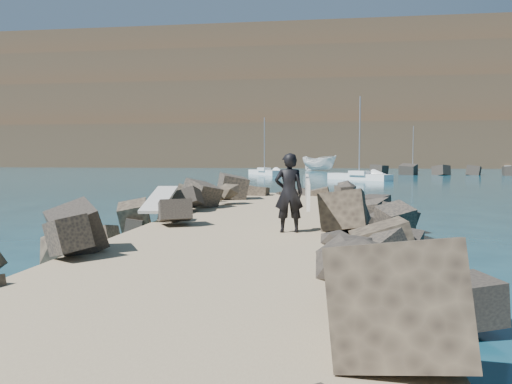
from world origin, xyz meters
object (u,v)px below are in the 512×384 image
at_px(surfboard_resting, 160,203).
at_px(sailboat_d, 413,169).
at_px(surfer_with_board, 292,193).
at_px(boat_imported, 319,163).

height_order(surfboard_resting, sailboat_d, sailboat_d).
height_order(surfer_with_board, sailboat_d, sailboat_d).
relative_size(surfboard_resting, surfer_with_board, 1.09).
bearing_deg(boat_imported, surfboard_resting, -147.80).
xyz_separation_m(boat_imported, surfer_with_board, (0.18, -74.06, 0.24)).
distance_m(boat_imported, sailboat_d, 16.38).
relative_size(surfboard_resting, sailboat_d, 0.33).
height_order(boat_imported, sailboat_d, sailboat_d).
bearing_deg(sailboat_d, boat_imported, -168.59).
bearing_deg(sailboat_d, surfer_with_board, -101.58).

